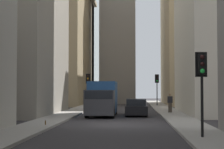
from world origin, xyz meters
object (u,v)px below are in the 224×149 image
object	(u,v)px
sedan_black	(136,108)
pedestrian	(170,102)
traffic_light_far_junction	(157,82)
traffic_light_foreground	(202,74)
discarded_bottle	(45,123)
traffic_light_midblock	(88,83)
delivery_truck	(102,98)

from	to	relation	value
sedan_black	pedestrian	distance (m)	4.02
traffic_light_far_junction	pedestrian	distance (m)	15.01
traffic_light_foreground	discarded_bottle	distance (m)	10.05
traffic_light_far_junction	traffic_light_midblock	bearing A→B (deg)	130.32
delivery_truck	traffic_light_midblock	size ratio (longest dim) A/B	1.70
discarded_bottle	pedestrian	bearing A→B (deg)	-34.65
discarded_bottle	delivery_truck	bearing A→B (deg)	-15.53
delivery_truck	traffic_light_far_junction	bearing A→B (deg)	-17.44
traffic_light_far_junction	traffic_light_foreground	bearing A→B (deg)	179.95
traffic_light_far_junction	pedestrian	xyz separation A→B (m)	(-14.87, -0.24, -2.00)
delivery_truck	pedestrian	xyz separation A→B (m)	(2.93, -5.84, -0.40)
traffic_light_foreground	traffic_light_far_junction	distance (m)	32.32
traffic_light_foreground	traffic_light_far_junction	size ratio (longest dim) A/B	0.93
pedestrian	traffic_light_midblock	bearing A→B (deg)	46.18
delivery_truck	discarded_bottle	world-z (taller)	delivery_truck
pedestrian	delivery_truck	bearing A→B (deg)	116.68
delivery_truck	traffic_light_foreground	distance (m)	15.61
traffic_light_far_junction	sedan_black	bearing A→B (deg)	170.92
traffic_light_far_junction	discarded_bottle	distance (m)	28.37
discarded_bottle	traffic_light_foreground	bearing A→B (deg)	-123.11
delivery_truck	sedan_black	bearing A→B (deg)	-83.46
traffic_light_midblock	pedestrian	world-z (taller)	traffic_light_midblock
delivery_truck	traffic_light_foreground	world-z (taller)	traffic_light_foreground
traffic_light_foreground	traffic_light_midblock	xyz separation A→B (m)	(25.45, 8.07, 0.07)
traffic_light_foreground	discarded_bottle	size ratio (longest dim) A/B	13.75
pedestrian	traffic_light_far_junction	bearing A→B (deg)	0.93
discarded_bottle	traffic_light_far_junction	bearing A→B (deg)	-16.79
traffic_light_foreground	discarded_bottle	bearing A→B (deg)	56.89
sedan_black	traffic_light_midblock	bearing A→B (deg)	26.55
traffic_light_midblock	sedan_black	bearing A→B (deg)	-153.45
sedan_black	traffic_light_midblock	world-z (taller)	traffic_light_midblock
traffic_light_far_junction	pedestrian	world-z (taller)	traffic_light_far_junction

